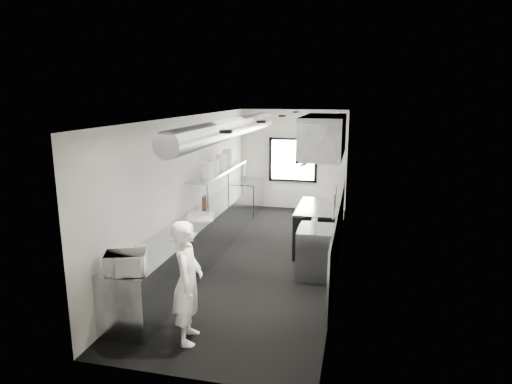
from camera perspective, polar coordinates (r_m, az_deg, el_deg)
The scene contains 35 objects.
floor at distance 9.01m, azimuth 0.79°, elevation -8.37°, with size 3.00×8.00×0.01m, color black.
ceiling at distance 8.42m, azimuth 0.85°, elevation 9.71°, with size 3.00×8.00×0.01m, color silver.
wall_back at distance 12.48m, azimuth 4.81°, elevation 4.17°, with size 3.00×0.02×2.80m, color silver.
wall_front at distance 4.94m, azimuth -9.42°, elevation -9.31°, with size 3.00×0.02×2.80m, color silver.
wall_left at distance 9.04m, azimuth -8.50°, elevation 0.82°, with size 0.02×8.00×2.80m, color silver.
wall_right at distance 8.42m, azimuth 10.84°, elevation -0.14°, with size 0.02×8.00×2.80m, color silver.
wall_cladding at distance 8.93m, azimuth 10.58°, elevation -5.05°, with size 0.03×5.50×1.10m, color gray.
hvac_duct at distance 8.99m, azimuth -3.00°, elevation 8.29°, with size 0.40×0.40×6.40m, color gray.
service_window at distance 12.44m, azimuth 4.78°, elevation 4.15°, with size 1.36×0.05×1.25m.
exhaust_hood at distance 8.98m, azimuth 8.73°, elevation 7.13°, with size 0.81×2.20×0.88m.
prep_counter at distance 8.71m, azimuth -7.37°, elevation -6.07°, with size 0.70×6.00×0.90m, color gray.
pass_shelf at distance 9.83m, azimuth -4.71°, elevation 2.68°, with size 0.45×3.00×0.68m.
range at distance 9.36m, azimuth 7.97°, elevation -4.64°, with size 0.88×1.60×0.94m.
bottle_station at distance 8.03m, azimuth 7.80°, elevation -7.72°, with size 0.65×0.80×0.90m, color gray.
far_work_table at distance 12.11m, azimuth -1.23°, elevation -0.63°, with size 0.70×1.20×0.90m, color gray.
notice_sheet_a at distance 7.20m, azimuth 10.22°, elevation -0.64°, with size 0.02×0.28×0.38m, color white.
notice_sheet_b at distance 6.88m, azimuth 10.03°, elevation -1.70°, with size 0.02×0.28×0.38m, color white.
line_cook at distance 5.93m, azimuth -8.86°, elevation -11.42°, with size 0.60×0.40×1.65m, color white.
microwave at distance 6.12m, azimuth -16.52°, elevation -8.82°, with size 0.48×0.37×0.29m, color white.
deli_tub_a at distance 6.92m, azimuth -14.45°, elevation -7.03°, with size 0.13×0.13×0.09m, color beige.
deli_tub_b at distance 6.93m, azimuth -14.81°, elevation -7.03°, with size 0.13×0.13×0.09m, color beige.
newspaper at distance 7.44m, azimuth -9.30°, elevation -5.73°, with size 0.35×0.44×0.01m, color white.
small_plate at distance 7.79m, azimuth -8.71°, elevation -4.85°, with size 0.18×0.18×0.02m, color white.
pastry at distance 7.78m, azimuth -8.72°, elevation -4.45°, with size 0.10×0.10×0.10m, color tan.
cutting_board at distance 8.57m, azimuth -7.18°, elevation -3.17°, with size 0.49×0.66×0.02m, color silver.
knife_block at distance 9.24m, azimuth -6.56°, elevation -1.27°, with size 0.10×0.22×0.24m, color brown.
plate_stack_a at distance 8.97m, azimuth -6.38°, elevation 2.86°, with size 0.25×0.25×0.30m, color white.
plate_stack_b at distance 9.39m, azimuth -5.54°, elevation 3.33°, with size 0.23×0.23×0.30m, color white.
plate_stack_c at distance 9.99m, azimuth -4.55°, elevation 3.99°, with size 0.23×0.23×0.33m, color white.
plate_stack_d at distance 10.45m, azimuth -3.69°, elevation 4.54°, with size 0.25×0.25×0.38m, color white.
squeeze_bottle_a at distance 7.63m, azimuth 7.55°, elevation -4.59°, with size 0.06×0.06×0.17m, color silver.
squeeze_bottle_b at distance 7.75m, azimuth 7.66°, elevation -4.21°, with size 0.07×0.07×0.20m, color silver.
squeeze_bottle_c at distance 7.88m, azimuth 7.37°, elevation -4.03°, with size 0.05×0.05×0.16m, color silver.
squeeze_bottle_d at distance 7.99m, azimuth 7.53°, elevation -3.76°, with size 0.06×0.06×0.18m, color silver.
squeeze_bottle_e at distance 8.16m, azimuth 7.73°, elevation -3.49°, with size 0.05×0.05×0.16m, color silver.
Camera 1 is at (1.81, -8.21, 3.23)m, focal length 30.92 mm.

